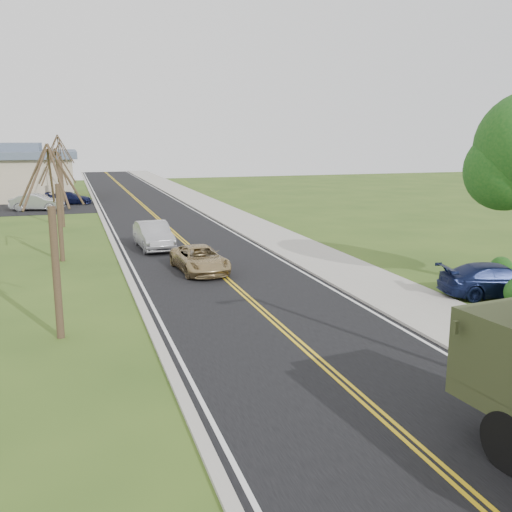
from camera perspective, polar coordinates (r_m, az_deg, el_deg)
name	(u,v)px	position (r m, az deg, el deg)	size (l,w,h in m)	color
ground	(441,469)	(12.22, 17.99, -19.61)	(160.00, 160.00, 0.00)	#324D19
road	(151,212)	(49.11, -10.47, 4.31)	(8.00, 120.00, 0.01)	black
curb_right	(199,210)	(49.82, -5.73, 4.62)	(0.30, 120.00, 0.12)	#9E998E
sidewalk_right	(218,209)	(50.22, -3.77, 4.70)	(3.20, 120.00, 0.10)	#9E998E
curb_left	(100,214)	(48.73, -15.32, 4.09)	(0.30, 120.00, 0.10)	#9E998E
bare_tree_a	(55,257)	(18.65, -19.46, -0.10)	(1.93, 2.26, 6.08)	#38281C
bare_tree_b	(59,213)	(30.52, -19.07, 4.06)	(1.83, 2.14, 5.73)	#38281C
bare_tree_c	(61,188)	(42.43, -18.94, 6.48)	(2.04, 2.39, 6.42)	#38281C
bare_tree_d	(62,179)	(54.41, -18.83, 7.29)	(1.88, 2.20, 5.91)	#38281C
suv_champagne	(200,259)	(26.99, -5.64, -0.31)	(2.02, 4.39, 1.22)	tan
sedan_silver	(154,235)	(32.91, -10.21, 2.04)	(1.63, 4.68, 1.54)	#A5A4A9
pickup_navy	(497,280)	(24.68, 22.94, -2.24)	(1.85, 4.56, 1.32)	#10183B
lot_car_silver	(37,202)	(52.97, -21.06, 5.05)	(1.54, 4.42, 1.46)	#A0A0A4
lot_car_navy	(69,198)	(56.98, -18.19, 5.54)	(1.67, 4.11, 1.19)	#0E1233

